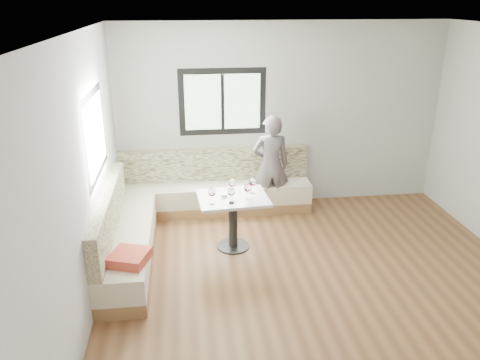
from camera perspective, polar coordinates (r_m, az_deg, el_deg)
name	(u,v)px	position (r m, az deg, el deg)	size (l,w,h in m)	color
room	(321,171)	(4.96, 9.86, 1.13)	(5.01, 5.01, 2.81)	brown
banquette	(180,209)	(6.61, -7.29, -3.59)	(2.90, 2.80, 0.95)	brown
table	(233,210)	(6.05, -0.87, -3.64)	(0.93, 0.75, 0.72)	black
person	(271,165)	(7.02, 3.76, 1.85)	(0.55, 0.36, 1.52)	#595053
olive_ramekin	(224,195)	(5.99, -1.97, -1.83)	(0.09, 0.09, 0.04)	white
wine_glass_a	(212,193)	(5.73, -3.46, -1.56)	(0.09, 0.09, 0.21)	white
wine_glass_b	(231,192)	(5.74, -1.06, -1.49)	(0.09, 0.09, 0.21)	white
wine_glass_c	(248,188)	(5.85, 0.95, -1.02)	(0.09, 0.09, 0.21)	white
wine_glass_d	(232,183)	(6.01, -0.96, -0.38)	(0.09, 0.09, 0.21)	white
wine_glass_e	(252,182)	(6.04, 1.53, -0.29)	(0.09, 0.09, 0.21)	white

